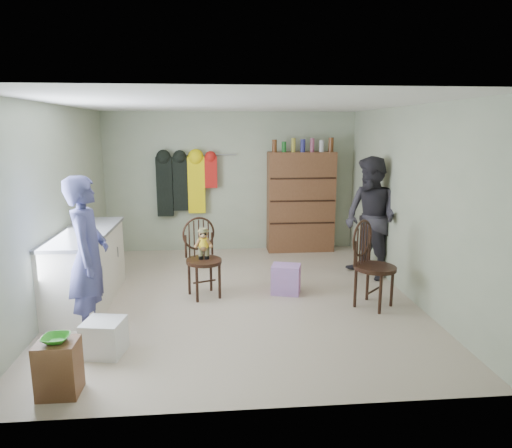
{
  "coord_description": "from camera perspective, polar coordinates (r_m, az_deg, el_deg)",
  "views": [
    {
      "loc": [
        -0.28,
        -5.76,
        2.2
      ],
      "look_at": [
        0.25,
        0.2,
        0.95
      ],
      "focal_mm": 32.0,
      "sensor_mm": 36.0,
      "label": 1
    }
  ],
  "objects": [
    {
      "name": "striped_bag",
      "position": [
        6.25,
        3.76,
        -6.9
      ],
      "size": [
        0.44,
        0.39,
        0.4
      ],
      "primitive_type": "cube",
      "rotation": [
        0.0,
        0.0,
        -0.28
      ],
      "color": "pink",
      "rests_on": "ground"
    },
    {
      "name": "dresser",
      "position": [
        8.3,
        5.61,
        2.84
      ],
      "size": [
        1.2,
        0.39,
        2.05
      ],
      "color": "brown",
      "rests_on": "ground"
    },
    {
      "name": "room_walls",
      "position": [
        6.33,
        -2.54,
        6.15
      ],
      "size": [
        5.0,
        5.0,
        5.0
      ],
      "color": "#A9B194",
      "rests_on": "ground"
    },
    {
      "name": "chair_front",
      "position": [
        6.09,
        -6.71,
        -3.45
      ],
      "size": [
        0.6,
        0.6,
        1.05
      ],
      "rotation": [
        0.0,
        0.0,
        0.37
      ],
      "color": "#311B11",
      "rests_on": "ground"
    },
    {
      "name": "person_left",
      "position": [
        5.14,
        -20.23,
        -3.95
      ],
      "size": [
        0.47,
        0.66,
        1.74
      ],
      "primitive_type": "imported",
      "rotation": [
        0.0,
        0.0,
        1.65
      ],
      "color": "#43457C",
      "rests_on": "ground"
    },
    {
      "name": "ground_plane",
      "position": [
        6.17,
        -2.18,
        -9.09
      ],
      "size": [
        5.0,
        5.0,
        0.0
      ],
      "primitive_type": "plane",
      "color": "beige",
      "rests_on": "ground"
    },
    {
      "name": "plastic_tub",
      "position": [
        4.89,
        -18.44,
        -13.29
      ],
      "size": [
        0.43,
        0.41,
        0.35
      ],
      "primitive_type": "cube",
      "rotation": [
        0.0,
        0.0,
        -0.17
      ],
      "color": "white",
      "rests_on": "ground"
    },
    {
      "name": "chair_far",
      "position": [
        5.88,
        14.14,
        -4.49
      ],
      "size": [
        0.69,
        0.69,
        1.1
      ],
      "rotation": [
        0.0,
        0.0,
        0.77
      ],
      "color": "#311B11",
      "rests_on": "ground"
    },
    {
      "name": "stool",
      "position": [
        4.33,
        -23.44,
        -16.2
      ],
      "size": [
        0.33,
        0.28,
        0.47
      ],
      "primitive_type": "cube",
      "color": "brown",
      "rests_on": "ground"
    },
    {
      "name": "bowl",
      "position": [
        4.22,
        -23.74,
        -13.0
      ],
      "size": [
        0.22,
        0.22,
        0.05
      ],
      "primitive_type": "imported",
      "color": "green",
      "rests_on": "stool"
    },
    {
      "name": "coat_rack",
      "position": [
        8.21,
        -8.91,
        5.03
      ],
      "size": [
        1.42,
        0.12,
        1.09
      ],
      "color": "#99999E",
      "rests_on": "ground"
    },
    {
      "name": "person_right",
      "position": [
        6.94,
        14.18,
        0.71
      ],
      "size": [
        0.98,
        1.08,
        1.81
      ],
      "primitive_type": "imported",
      "rotation": [
        0.0,
        0.0,
        -1.15
      ],
      "color": "#2D2B33",
      "rests_on": "ground"
    },
    {
      "name": "counter",
      "position": [
        6.24,
        -20.47,
        -5.04
      ],
      "size": [
        0.64,
        1.86,
        0.94
      ],
      "color": "silver",
      "rests_on": "ground"
    }
  ]
}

